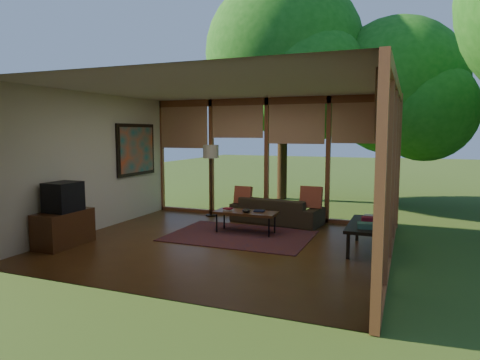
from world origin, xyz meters
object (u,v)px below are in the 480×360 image
at_px(television, 63,197).
at_px(side_console, 368,226).
at_px(sofa, 277,210).
at_px(media_cabinet, 64,228).
at_px(floor_lamp, 211,156).
at_px(coffee_table, 246,213).

height_order(television, side_console, television).
bearing_deg(sofa, media_cabinet, 55.23).
height_order(media_cabinet, side_console, media_cabinet).
distance_m(media_cabinet, floor_lamp, 3.70).
bearing_deg(sofa, floor_lamp, 0.33).
bearing_deg(side_console, television, -161.62).
relative_size(television, coffee_table, 0.46).
relative_size(sofa, floor_lamp, 1.16).
distance_m(floor_lamp, side_console, 4.16).
distance_m(media_cabinet, side_console, 5.13).
relative_size(television, side_console, 0.39).
bearing_deg(side_console, floor_lamp, 155.03).
bearing_deg(floor_lamp, side_console, -24.97).
height_order(sofa, coffee_table, sofa).
distance_m(sofa, coffee_table, 1.13).
bearing_deg(coffee_table, media_cabinet, -142.15).
distance_m(media_cabinet, television, 0.55).
xyz_separation_m(sofa, side_console, (2.01, -1.48, 0.13)).
distance_m(television, side_console, 5.13).
bearing_deg(media_cabinet, sofa, 47.18).
relative_size(floor_lamp, side_console, 1.18).
relative_size(sofa, media_cabinet, 1.92).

